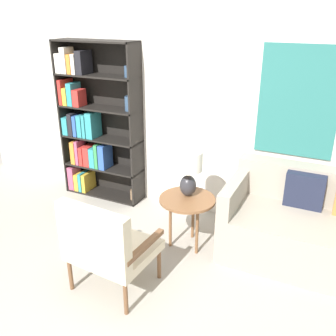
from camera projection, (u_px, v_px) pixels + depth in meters
ground_plane at (97, 322)px, 2.88m from camera, size 14.00×14.00×0.00m
wall_back at (203, 97)px, 4.02m from camera, size 6.40×0.08×2.70m
bookshelf at (91, 125)px, 4.58m from camera, size 1.03×0.30×1.91m
armchair at (105, 244)px, 3.02m from camera, size 0.70×0.63×0.85m
couch at (323, 231)px, 3.48m from camera, size 1.79×0.88×0.83m
side_table at (187, 203)px, 3.64m from camera, size 0.55×0.55×0.54m
table_lamp at (188, 168)px, 3.56m from camera, size 0.27×0.27×0.46m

